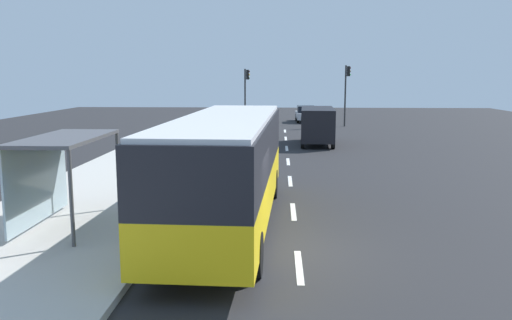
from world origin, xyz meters
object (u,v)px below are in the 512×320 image
(bus, at_px, (226,164))
(recycling_bin_blue, at_px, (158,189))
(recycling_bin_yellow, at_px, (148,198))
(white_van, at_px, (317,123))
(recycling_bin_orange, at_px, (153,193))
(traffic_light_far_side, at_px, (246,88))
(bus_shelter, at_px, (55,157))
(traffic_light_near_side, at_px, (347,86))
(sedan_near, at_px, (306,113))

(bus, height_order, recycling_bin_blue, bus)
(recycling_bin_yellow, xyz_separation_m, recycling_bin_blue, (0.00, 1.40, 0.00))
(white_van, distance_m, recycling_bin_orange, 18.51)
(traffic_light_far_side, xyz_separation_m, bus_shelter, (-3.31, -32.36, -1.16))
(bus_shelter, bearing_deg, traffic_light_far_side, 84.15)
(bus, distance_m, white_van, 19.23)
(bus, relative_size, traffic_light_near_side, 2.14)
(sedan_near, distance_m, bus_shelter, 36.97)
(bus, xyz_separation_m, sedan_near, (4.01, 35.37, -1.05))
(bus, relative_size, recycling_bin_yellow, 11.68)
(recycling_bin_orange, height_order, traffic_light_far_side, traffic_light_far_side)
(recycling_bin_orange, bearing_deg, recycling_bin_yellow, -90.00)
(sedan_near, height_order, bus_shelter, bus_shelter)
(recycling_bin_blue, bearing_deg, recycling_bin_orange, -90.00)
(sedan_near, relative_size, recycling_bin_yellow, 4.65)
(traffic_light_far_side, bearing_deg, recycling_bin_yellow, -92.03)
(bus, relative_size, white_van, 2.10)
(bus, height_order, sedan_near, bus)
(sedan_near, bearing_deg, bus_shelter, -103.64)
(recycling_bin_blue, xyz_separation_m, traffic_light_near_side, (9.70, 28.85, 2.78))
(white_van, xyz_separation_m, recycling_bin_yellow, (-6.40, -18.05, -0.69))
(sedan_near, distance_m, recycling_bin_blue, 33.83)
(recycling_bin_orange, bearing_deg, recycling_bin_blue, 90.00)
(traffic_light_near_side, xyz_separation_m, traffic_light_far_side, (-8.60, 0.80, -0.17))
(recycling_bin_yellow, height_order, traffic_light_far_side, traffic_light_far_side)
(bus, xyz_separation_m, bus_shelter, (-4.70, -0.54, 0.25))
(traffic_light_near_side, bearing_deg, sedan_near, 126.30)
(traffic_light_far_side, distance_m, bus_shelter, 32.55)
(recycling_bin_yellow, bearing_deg, sedan_near, 79.36)
(sedan_near, height_order, recycling_bin_yellow, sedan_near)
(traffic_light_near_side, bearing_deg, white_van, -105.13)
(bus, bearing_deg, sedan_near, 83.53)
(sedan_near, xyz_separation_m, traffic_light_far_side, (-5.40, -3.55, 2.47))
(sedan_near, bearing_deg, recycling_bin_yellow, -100.64)
(recycling_bin_orange, relative_size, recycling_bin_blue, 1.00)
(white_van, height_order, traffic_light_far_side, traffic_light_far_side)
(sedan_near, height_order, recycling_bin_blue, sedan_near)
(recycling_bin_blue, relative_size, traffic_light_near_side, 0.18)
(recycling_bin_yellow, distance_m, traffic_light_near_side, 31.88)
(recycling_bin_blue, distance_m, traffic_light_near_side, 30.56)
(recycling_bin_orange, distance_m, traffic_light_far_side, 30.48)
(recycling_bin_yellow, bearing_deg, bus, -17.23)
(bus, relative_size, bus_shelter, 2.77)
(recycling_bin_yellow, relative_size, traffic_light_near_side, 0.18)
(recycling_bin_orange, relative_size, bus_shelter, 0.24)
(white_van, bearing_deg, bus_shelter, -113.99)
(traffic_light_near_side, relative_size, bus_shelter, 1.29)
(bus, height_order, traffic_light_near_side, traffic_light_near_side)
(recycling_bin_yellow, bearing_deg, recycling_bin_orange, 90.00)
(bus, xyz_separation_m, recycling_bin_yellow, (-2.49, 0.77, -1.19))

